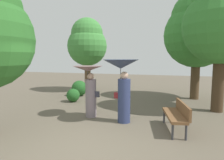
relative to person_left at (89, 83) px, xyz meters
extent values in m
plane|color=brown|center=(0.69, -2.19, -1.22)|extent=(40.00, 40.00, 0.00)
cylinder|color=gray|center=(0.06, 0.00, -0.55)|extent=(0.39, 0.39, 1.35)
sphere|color=tan|center=(0.06, 0.00, 0.23)|extent=(0.24, 0.24, 0.24)
cylinder|color=#333338|center=(-0.06, 0.00, 0.03)|extent=(0.02, 0.02, 0.75)
cone|color=gray|center=(-0.06, 0.00, 0.50)|extent=(1.05, 1.05, 0.19)
cube|color=#333342|center=(0.31, -0.02, -0.39)|extent=(0.14, 0.10, 0.20)
cylinder|color=navy|center=(1.33, -0.26, -0.51)|extent=(0.41, 0.41, 1.43)
sphere|color=tan|center=(1.33, -0.26, 0.32)|extent=(0.26, 0.26, 0.26)
cylinder|color=#333338|center=(1.21, -0.25, 0.13)|extent=(0.02, 0.02, 0.83)
cone|color=#38476B|center=(1.21, -0.25, 0.69)|extent=(1.16, 1.16, 0.29)
cube|color=maroon|center=(1.07, -0.24, -0.34)|extent=(0.14, 0.10, 0.20)
cylinder|color=#38383D|center=(2.60, 0.06, -1.00)|extent=(0.06, 0.06, 0.44)
cylinder|color=#38383D|center=(2.93, 0.12, -1.00)|extent=(0.06, 0.06, 0.44)
cylinder|color=#38383D|center=(2.86, -1.26, -1.00)|extent=(0.06, 0.06, 0.44)
cylinder|color=#38383D|center=(3.19, -1.19, -1.00)|extent=(0.06, 0.06, 0.44)
cube|color=brown|center=(2.90, -0.57, -0.76)|extent=(0.72, 1.56, 0.08)
cube|color=brown|center=(3.13, -0.52, -0.57)|extent=(0.35, 1.48, 0.35)
cylinder|color=#4C3823|center=(3.95, 4.37, 0.93)|extent=(0.43, 0.43, 4.30)
sphere|color=#387F33|center=(3.95, 4.37, 2.01)|extent=(3.24, 3.24, 3.24)
sphere|color=#387F33|center=(3.95, 4.37, 2.87)|extent=(2.59, 2.59, 2.59)
cylinder|color=brown|center=(-2.27, 4.99, 0.66)|extent=(0.38, 0.38, 3.75)
sphere|color=#428C3D|center=(-2.27, 4.99, 1.59)|extent=(2.43, 2.43, 2.43)
sphere|color=#428C3D|center=(-2.27, 4.99, 2.35)|extent=(1.95, 1.95, 1.95)
cylinder|color=#42301E|center=(4.54, 2.06, 0.98)|extent=(0.44, 0.44, 4.41)
sphere|color=#387F33|center=(4.54, 2.06, 2.09)|extent=(2.90, 2.90, 2.90)
sphere|color=#387F33|center=(4.54, 2.06, 2.97)|extent=(2.32, 2.32, 2.32)
sphere|color=#235B23|center=(-1.70, 1.97, -0.91)|extent=(0.63, 0.63, 0.63)
sphere|color=#235B23|center=(-2.07, 3.39, -0.80)|extent=(0.85, 0.85, 0.85)
camera|label=1|loc=(2.77, -6.40, 0.90)|focal=31.57mm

